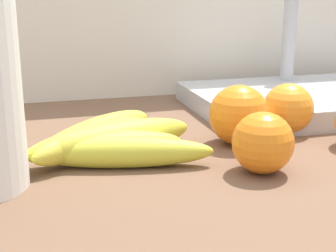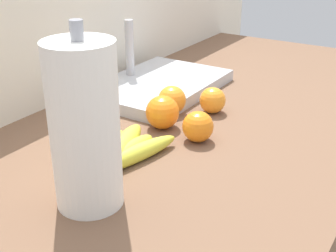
# 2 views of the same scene
# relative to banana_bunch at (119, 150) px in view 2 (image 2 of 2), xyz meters

# --- Properties ---
(wall_back) EXTENTS (2.31, 0.06, 1.30)m
(wall_back) POSITION_rel_banana_bunch_xyz_m (0.14, 0.35, -0.32)
(wall_back) COLOR silver
(wall_back) RESTS_ON ground
(banana_bunch) EXTENTS (0.21, 0.19, 0.04)m
(banana_bunch) POSITION_rel_banana_bunch_xyz_m (0.00, 0.00, 0.00)
(banana_bunch) COLOR gold
(banana_bunch) RESTS_ON counter
(orange_center) EXTENTS (0.06, 0.06, 0.06)m
(orange_center) POSITION_rel_banana_bunch_xyz_m (0.31, -0.05, 0.01)
(orange_center) COLOR orange
(orange_center) RESTS_ON counter
(orange_far_right) EXTENTS (0.07, 0.07, 0.07)m
(orange_far_right) POSITION_rel_banana_bunch_xyz_m (0.15, -0.09, 0.01)
(orange_far_right) COLOR orange
(orange_far_right) RESTS_ON counter
(orange_back_left) EXTENTS (0.08, 0.08, 0.08)m
(orange_back_left) POSITION_rel_banana_bunch_xyz_m (0.17, 0.01, 0.02)
(orange_back_left) COLOR orange
(orange_back_left) RESTS_ON counter
(orange_front) EXTENTS (0.07, 0.07, 0.07)m
(orange_front) POSITION_rel_banana_bunch_xyz_m (0.25, 0.04, 0.01)
(orange_front) COLOR orange
(orange_front) RESTS_ON counter
(paper_towel_roll) EXTENTS (0.11, 0.11, 0.30)m
(paper_towel_roll) POSITION_rel_banana_bunch_xyz_m (-0.14, -0.05, 0.12)
(paper_towel_roll) COLOR white
(paper_towel_roll) RESTS_ON counter
(sink_basin) EXTENTS (0.39, 0.27, 0.19)m
(sink_basin) POSITION_rel_banana_bunch_xyz_m (0.37, 0.15, -0.00)
(sink_basin) COLOR #B7BABF
(sink_basin) RESTS_ON counter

